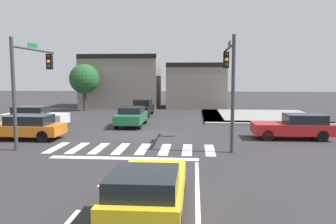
% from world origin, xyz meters
% --- Properties ---
extents(ground_plane, '(120.00, 120.00, 0.00)m').
position_xyz_m(ground_plane, '(0.00, 0.00, 0.00)').
color(ground_plane, '#302D30').
extents(crosswalk_near, '(8.42, 2.71, 0.01)m').
position_xyz_m(crosswalk_near, '(0.00, -4.50, 0.00)').
color(crosswalk_near, silver).
rests_on(crosswalk_near, ground_plane).
extents(lane_markings, '(6.80, 24.25, 0.01)m').
position_xyz_m(lane_markings, '(1.06, -12.74, 0.00)').
color(lane_markings, white).
rests_on(lane_markings, ground_plane).
extents(bike_detector_marking, '(1.15, 1.15, 0.01)m').
position_xyz_m(bike_detector_marking, '(2.14, -8.46, 0.00)').
color(bike_detector_marking, yellow).
rests_on(bike_detector_marking, ground_plane).
extents(curb_corner_northeast, '(10.00, 10.60, 0.15)m').
position_xyz_m(curb_corner_northeast, '(8.49, 9.42, 0.07)').
color(curb_corner_northeast, gray).
rests_on(curb_corner_northeast, ground_plane).
extents(storefront_row, '(16.78, 6.31, 6.13)m').
position_xyz_m(storefront_row, '(-2.33, 18.97, 2.91)').
color(storefront_row, gray).
rests_on(storefront_row, ground_plane).
extents(traffic_signal_southeast, '(0.32, 4.96, 5.66)m').
position_xyz_m(traffic_signal_southeast, '(5.02, -3.16, 3.92)').
color(traffic_signal_southeast, '#383A3D').
rests_on(traffic_signal_southeast, ground_plane).
extents(traffic_signal_southwest, '(0.32, 5.00, 5.61)m').
position_xyz_m(traffic_signal_southwest, '(-5.72, -3.36, 3.87)').
color(traffic_signal_southwest, '#383A3D').
rests_on(traffic_signal_southwest, ground_plane).
extents(car_green, '(1.85, 4.17, 1.42)m').
position_xyz_m(car_green, '(-1.46, 3.32, 0.75)').
color(car_green, '#1E6638').
rests_on(car_green, ground_plane).
extents(car_red, '(4.45, 1.90, 1.48)m').
position_xyz_m(car_red, '(9.08, -1.02, 0.76)').
color(car_red, red).
rests_on(car_red, ground_plane).
extents(car_orange, '(4.55, 1.95, 1.44)m').
position_xyz_m(car_orange, '(-6.70, -2.39, 0.75)').
color(car_orange, orange).
rests_on(car_orange, ground_plane).
extents(car_yellow, '(1.92, 4.50, 1.34)m').
position_xyz_m(car_yellow, '(1.93, -12.48, 0.68)').
color(car_yellow, gold).
rests_on(car_yellow, ground_plane).
extents(car_white, '(4.45, 1.88, 1.52)m').
position_xyz_m(car_white, '(-8.35, 2.18, 0.78)').
color(car_white, white).
rests_on(car_white, ground_plane).
extents(car_black, '(1.71, 4.48, 1.50)m').
position_xyz_m(car_black, '(-1.69, 10.05, 0.76)').
color(car_black, black).
rests_on(car_black, ground_plane).
extents(roadside_tree, '(3.14, 3.14, 4.97)m').
position_xyz_m(roadside_tree, '(-8.50, 14.00, 3.38)').
color(roadside_tree, '#4C3823').
rests_on(roadside_tree, ground_plane).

